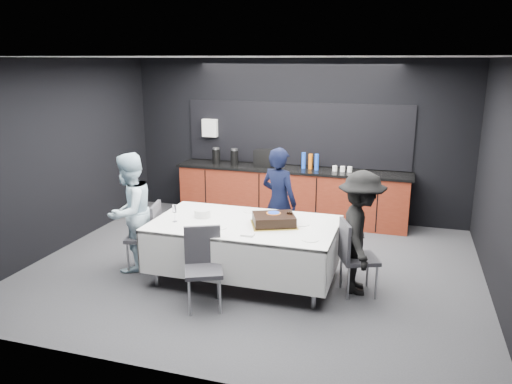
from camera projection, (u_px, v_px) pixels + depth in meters
ground at (254, 267)px, 6.87m from camera, size 6.00×6.00×0.00m
room_shell at (254, 133)px, 6.39m from camera, size 6.04×5.04×2.82m
kitchenette at (290, 190)px, 8.78m from camera, size 4.10×0.64×2.05m
party_table at (244, 233)px, 6.33m from camera, size 2.32×1.32×0.78m
cake_assembly at (274, 220)px, 6.18m from camera, size 0.67×0.62×0.17m
plate_stack at (203, 213)px, 6.50m from camera, size 0.21×0.21×0.10m
loose_plate_near at (219, 227)px, 6.11m from camera, size 0.21×0.21×0.01m
loose_plate_right_a at (302, 224)px, 6.22m from camera, size 0.19×0.19×0.01m
loose_plate_right_b at (310, 239)px, 5.70m from camera, size 0.20×0.20×0.01m
loose_plate_far at (251, 211)px, 6.75m from camera, size 0.20×0.20×0.01m
fork_pile at (247, 235)px, 5.82m from camera, size 0.16×0.11×0.02m
champagne_flute at (174, 210)px, 6.29m from camera, size 0.06×0.06×0.22m
chair_left at (149, 232)px, 6.69m from camera, size 0.50×0.50×0.92m
chair_right at (353, 252)px, 5.97m from camera, size 0.55×0.55×0.92m
chair_near at (203, 261)px, 5.71m from camera, size 0.56×0.56×0.92m
person_center at (279, 202)px, 7.17m from camera, size 0.68×0.57×1.58m
person_left at (130, 212)px, 6.65m from camera, size 0.68×0.84×1.60m
person_right at (360, 233)px, 5.98m from camera, size 0.70×1.05×1.52m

